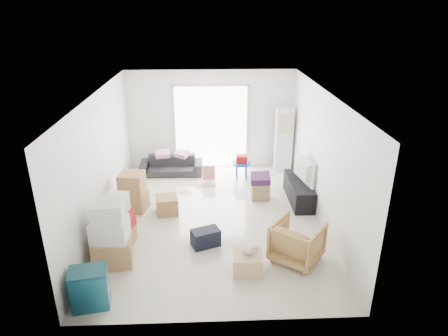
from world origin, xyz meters
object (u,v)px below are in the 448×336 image
sofa (171,163)px  kids_table (241,162)px  ottoman (260,190)px  wood_crate (248,262)px  television (299,178)px  storage_bins (90,288)px  ac_tower (283,140)px  armchair (297,240)px  tv_console (299,191)px

sofa → kids_table: (1.86, -0.34, 0.12)m
ottoman → wood_crate: ottoman is taller
television → storage_bins: (-3.90, -3.37, -0.23)m
ac_tower → ottoman: bearing=-116.0°
ac_tower → sofa: (-3.04, -0.15, -0.55)m
storage_bins → sofa: bearing=80.9°
armchair → television: bearing=-65.8°
television → storage_bins: size_ratio=1.59×
ac_tower → television: size_ratio=1.70×
television → ottoman: 0.96m
television → ottoman: size_ratio=2.52×
television → armchair: bearing=155.9°
tv_console → storage_bins: size_ratio=2.28×
ac_tower → storage_bins: (-3.85, -5.23, -0.55)m
ottoman → kids_table: (-0.34, 1.23, 0.24)m
kids_table → wood_crate: bearing=-93.1°
sofa → ottoman: (2.20, -1.56, -0.12)m
armchair → wood_crate: bearing=55.0°
ottoman → sofa: bearing=144.7°
ottoman → wood_crate: (-0.55, -2.77, -0.04)m
ac_tower → kids_table: 1.34m
ottoman → wood_crate: size_ratio=0.82×
storage_bins → wood_crate: (2.46, 0.76, -0.16)m
tv_console → television: television is taller
kids_table → ac_tower: bearing=22.5°
sofa → television: bearing=-28.5°
ac_tower → storage_bins: ac_tower is taller
armchair → wood_crate: armchair is taller
ac_tower → ottoman: size_ratio=4.28×
television → kids_table: (-1.22, 1.38, -0.12)m
storage_bins → ottoman: bearing=49.4°
tv_console → sofa: size_ratio=0.89×
storage_bins → kids_table: storage_bins is taller
armchair → wood_crate: (-0.90, -0.29, -0.24)m
armchair → tv_console: bearing=-65.8°
ac_tower → ottoman: ac_tower is taller
television → ottoman: television is taller
ac_tower → tv_console: bearing=-88.5°
armchair → kids_table: bearing=-42.3°
sofa → armchair: (2.55, -4.04, 0.09)m
ac_tower → kids_table: (-1.17, -0.49, -0.43)m
kids_table → wood_crate: (-0.21, -3.99, -0.28)m
tv_console → kids_table: (-1.22, 1.38, 0.20)m
ac_tower → tv_console: 1.97m
wood_crate → ottoman: bearing=78.7°
armchair → ottoman: bearing=-44.8°
storage_bins → kids_table: 5.45m
ac_tower → armchair: (-0.48, -4.19, -0.47)m
tv_console → sofa: 3.53m
storage_bins → wood_crate: storage_bins is taller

